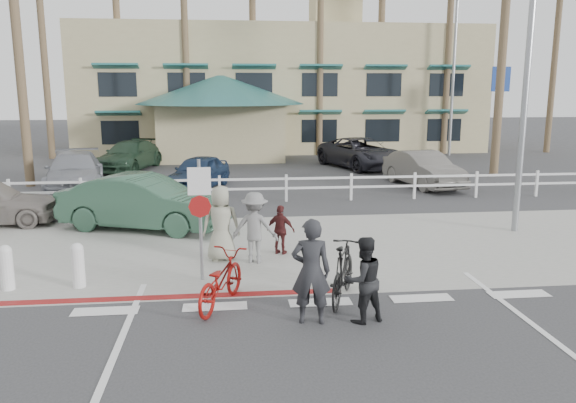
{
  "coord_description": "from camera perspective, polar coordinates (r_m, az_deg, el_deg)",
  "views": [
    {
      "loc": [
        -1.72,
        -9.41,
        4.01
      ],
      "look_at": [
        -0.35,
        3.08,
        1.5
      ],
      "focal_mm": 35.0,
      "sensor_mm": 36.0,
      "label": 1
    }
  ],
  "objects": [
    {
      "name": "sidewalk_plaza",
      "position": [
        14.58,
        0.76,
        -4.64
      ],
      "size": [
        22.0,
        7.0,
        0.01
      ],
      "primitive_type": "cube",
      "color": "gray",
      "rests_on": "ground"
    },
    {
      "name": "lot_car_2",
      "position": [
        23.31,
        -9.1,
        2.94
      ],
      "size": [
        2.86,
        4.3,
        1.36
      ],
      "primitive_type": "imported",
      "rotation": [
        0.0,
        0.0,
        -0.35
      ],
      "color": "#182A48",
      "rests_on": "ground"
    },
    {
      "name": "palm_1",
      "position": [
        36.0,
        -23.61,
        14.36
      ],
      "size": [
        4.0,
        4.0,
        13.0
      ],
      "primitive_type": null,
      "color": "#1C4219",
      "rests_on": "ground"
    },
    {
      "name": "bollard_0",
      "position": [
        12.34,
        -20.54,
        -6.09
      ],
      "size": [
        0.26,
        0.26,
        0.95
      ],
      "primitive_type": null,
      "color": "silver",
      "rests_on": "ground"
    },
    {
      "name": "ground",
      "position": [
        10.38,
        3.85,
        -11.47
      ],
      "size": [
        140.0,
        140.0,
        0.0
      ],
      "primitive_type": "plane",
      "color": "#333335"
    },
    {
      "name": "pedestrian_b",
      "position": [
        13.35,
        -6.81,
        -2.23
      ],
      "size": [
        0.89,
        0.58,
        1.81
      ],
      "primitive_type": "imported",
      "rotation": [
        0.0,
        0.0,
        3.14
      ],
      "color": "gray",
      "rests_on": "ground"
    },
    {
      "name": "cross_street",
      "position": [
        18.44,
        -0.75,
        -1.25
      ],
      "size": [
        40.0,
        5.0,
        0.01
      ],
      "primitive_type": "cube",
      "color": "#333335",
      "rests_on": "ground"
    },
    {
      "name": "bike_red",
      "position": [
        10.68,
        -6.89,
        -7.93
      ],
      "size": [
        1.36,
        2.05,
        1.02
      ],
      "primitive_type": "imported",
      "rotation": [
        0.0,
        0.0,
        2.75
      ],
      "color": "maroon",
      "rests_on": "ground"
    },
    {
      "name": "info_sign",
      "position": [
        35.15,
        20.56,
        8.62
      ],
      "size": [
        1.2,
        0.16,
        5.6
      ],
      "primitive_type": null,
      "color": "navy",
      "rests_on": "ground"
    },
    {
      "name": "streetlight_1",
      "position": [
        36.13,
        16.44,
        12.03
      ],
      "size": [
        0.6,
        2.0,
        9.5
      ],
      "primitive_type": null,
      "color": "gray",
      "rests_on": "ground"
    },
    {
      "name": "parking_lot",
      "position": [
        27.76,
        -2.64,
        2.99
      ],
      "size": [
        50.0,
        16.0,
        0.01
      ],
      "primitive_type": "cube",
      "color": "#333335",
      "rests_on": "ground"
    },
    {
      "name": "palm_4",
      "position": [
        35.63,
        -3.61,
        16.9
      ],
      "size": [
        4.0,
        4.0,
        15.0
      ],
      "primitive_type": null,
      "color": "#1C4219",
      "rests_on": "ground"
    },
    {
      "name": "palm_7",
      "position": [
        37.17,
        16.03,
        15.5
      ],
      "size": [
        4.0,
        4.0,
        14.0
      ],
      "primitive_type": null,
      "color": "#1C4219",
      "rests_on": "ground"
    },
    {
      "name": "pedestrian_child",
      "position": [
        13.81,
        -0.74,
        -2.91
      ],
      "size": [
        0.78,
        0.6,
        1.24
      ],
      "primitive_type": "imported",
      "rotation": [
        0.0,
        0.0,
        2.66
      ],
      "color": "#481919",
      "rests_on": "ground"
    },
    {
      "name": "building",
      "position": [
        40.62,
        -1.02,
        13.62
      ],
      "size": [
        28.0,
        16.0,
        11.3
      ],
      "primitive_type": null,
      "color": "tan",
      "rests_on": "ground"
    },
    {
      "name": "curb_red",
      "position": [
        11.42,
        -12.46,
        -9.5
      ],
      "size": [
        7.0,
        0.25,
        0.02
      ],
      "primitive_type": "cube",
      "color": "maroon",
      "rests_on": "ground"
    },
    {
      "name": "pedestrian_a",
      "position": [
        13.13,
        -3.4,
        -2.68
      ],
      "size": [
        1.21,
        0.87,
        1.69
      ],
      "primitive_type": "imported",
      "rotation": [
        0.0,
        0.0,
        2.9
      ],
      "color": "slate",
      "rests_on": "ground"
    },
    {
      "name": "lot_car_4",
      "position": [
        29.77,
        -15.78,
        4.53
      ],
      "size": [
        3.27,
        5.32,
        1.44
      ],
      "primitive_type": "imported",
      "rotation": [
        0.0,
        0.0,
        -0.27
      ],
      "color": "#203A28",
      "rests_on": "ground"
    },
    {
      "name": "rider_red",
      "position": [
        9.73,
        2.35,
        -7.11
      ],
      "size": [
        0.74,
        0.54,
        1.88
      ],
      "primitive_type": "imported",
      "rotation": [
        0.0,
        0.0,
        3.01
      ],
      "color": "#232427",
      "rests_on": "ground"
    },
    {
      "name": "palm_5",
      "position": [
        34.97,
        3.29,
        15.37
      ],
      "size": [
        4.0,
        4.0,
        13.0
      ],
      "primitive_type": null,
      "color": "#1C4219",
      "rests_on": "ground"
    },
    {
      "name": "lot_car_1",
      "position": [
        24.24,
        -20.85,
        2.85
      ],
      "size": [
        3.08,
        5.54,
        1.52
      ],
      "primitive_type": "imported",
      "rotation": [
        0.0,
        0.0,
        0.19
      ],
      "color": "gray",
      "rests_on": "ground"
    },
    {
      "name": "streetlight_0",
      "position": [
        17.04,
        23.14,
        12.06
      ],
      "size": [
        0.6,
        2.0,
        9.0
      ],
      "primitive_type": null,
      "color": "gray",
      "rests_on": "ground"
    },
    {
      "name": "sign_post",
      "position": [
        11.91,
        -8.91,
        -1.26
      ],
      "size": [
        0.5,
        0.1,
        2.9
      ],
      "primitive_type": null,
      "color": "gray",
      "rests_on": "ground"
    },
    {
      "name": "bike_black",
      "position": [
        10.87,
        5.6,
        -7.13
      ],
      "size": [
        1.25,
        2.01,
        1.17
      ],
      "primitive_type": "imported",
      "rotation": [
        0.0,
        0.0,
        2.75
      ],
      "color": "black",
      "rests_on": "ground"
    },
    {
      "name": "car_white_sedan",
      "position": [
        16.82,
        -14.47,
        -0.08
      ],
      "size": [
        5.12,
        3.22,
        1.59
      ],
      "primitive_type": "imported",
      "rotation": [
        0.0,
        0.0,
        1.23
      ],
      "color": "#2B4E3B",
      "rests_on": "ground"
    },
    {
      "name": "palm_6",
      "position": [
        37.0,
        9.5,
        18.13
      ],
      "size": [
        4.0,
        4.0,
        17.0
      ],
      "primitive_type": null,
      "color": "#1C4219",
      "rests_on": "ground"
    },
    {
      "name": "palm_11",
      "position": [
        28.58,
        21.14,
        16.58
      ],
      "size": [
        4.0,
        4.0,
        14.0
      ],
      "primitive_type": null,
      "color": "#1C4219",
      "rests_on": "ground"
    },
    {
      "name": "rail_fence",
      "position": [
        20.34,
        0.1,
        1.36
      ],
      "size": [
        29.4,
        0.16,
        1.0
      ],
      "primitive_type": null,
      "color": "silver",
      "rests_on": "ground"
    },
    {
      "name": "palm_2",
      "position": [
        36.19,
        -16.99,
        17.16
      ],
      "size": [
        4.0,
        4.0,
        16.0
      ],
      "primitive_type": null,
      "color": "#1C4219",
      "rests_on": "ground"
    },
    {
      "name": "lot_car_5",
      "position": [
        29.43,
        7.42,
        4.9
      ],
      "size": [
        4.22,
        6.13,
        1.56
      ],
      "primitive_type": "imported",
      "rotation": [
        0.0,
        0.0,
        0.32
      ],
      "color": "black",
      "rests_on": "ground"
    },
    {
      "name": "palm_10",
      "position": [
        25.86,
        -25.8,
        14.63
      ],
      "size": [
        4.0,
        4.0,
        12.0
      ],
      "primitive_type": null,
      "color": "#1C4219",
      "rests_on": "ground"
    },
    {
      "name": "palm_8",
      "position": [
        39.75,
        21.06,
        15.61
      ],
      "size": [
        4.0,
        4.0,
        15.0
      ],
      "primitive_type": null,
      "color": "#1C4219",
      "rests_on": "ground"
    },
    {
      "name": "bike_path",
      "position": [
        8.6,
        6.27,
        -16.54
      ],
      "size": [
        12.0,
        16.0,
        0.01
      ],
      "primitive_type": "cube",
      "color": "#333335",
      "rests_on": "ground"
    },
    {
      "name": "lot_car_3",
      "position": [
        24.19,
        13.57,
        3.21
      ],
      "size": [
        2.4,
        4.7,
        1.48
      ],
      "primitive_type": "imported",
      "rotation": [
        0.0,
        0.0,
        0.19
      ],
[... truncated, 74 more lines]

